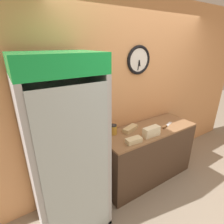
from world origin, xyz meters
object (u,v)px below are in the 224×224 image
object	(u,v)px
sandwich_flat_right	(130,129)
condiment_jar	(113,129)
sandwich_stack_middle	(152,129)
sandwich_flat_left	(134,140)
chefs_knife	(166,126)
sandwich_stack_bottom	(151,134)
beverage_cooler	(63,141)

from	to	relation	value
sandwich_flat_right	condiment_jar	world-z (taller)	condiment_jar
sandwich_stack_middle	condiment_jar	size ratio (longest dim) A/B	1.80
sandwich_flat_right	sandwich_flat_left	bearing A→B (deg)	-120.19
sandwich_stack_middle	sandwich_flat_right	distance (m)	0.32
sandwich_stack_middle	condiment_jar	xyz separation A→B (m)	(-0.41, 0.33, -0.03)
sandwich_flat_left	chefs_knife	world-z (taller)	sandwich_flat_left
sandwich_stack_bottom	sandwich_stack_middle	distance (m)	0.07
beverage_cooler	sandwich_flat_left	xyz separation A→B (m)	(0.86, -0.16, -0.19)
beverage_cooler	sandwich_flat_left	distance (m)	0.89
condiment_jar	beverage_cooler	bearing A→B (deg)	-167.08
sandwich_stack_middle	sandwich_flat_right	xyz separation A→B (m)	(-0.15, 0.28, -0.07)
sandwich_flat_left	sandwich_stack_middle	bearing A→B (deg)	1.61
sandwich_flat_right	condiment_jar	bearing A→B (deg)	169.17
sandwich_stack_bottom	sandwich_flat_left	bearing A→B (deg)	-178.39
sandwich_stack_bottom	sandwich_stack_middle	size ratio (longest dim) A/B	1.01
chefs_knife	condiment_jar	world-z (taller)	condiment_jar
sandwich_flat_left	sandwich_flat_right	xyz separation A→B (m)	(0.17, 0.29, -0.00)
chefs_knife	sandwich_flat_left	bearing A→B (deg)	-172.35
condiment_jar	sandwich_flat_right	bearing A→B (deg)	-10.83
beverage_cooler	sandwich_stack_bottom	size ratio (longest dim) A/B	7.85
sandwich_flat_right	chefs_knife	xyz separation A→B (m)	(0.55, -0.19, -0.02)
sandwich_stack_bottom	sandwich_stack_middle	bearing A→B (deg)	0.00
chefs_knife	sandwich_stack_middle	bearing A→B (deg)	-167.74
sandwich_stack_bottom	chefs_knife	distance (m)	0.41
sandwich_flat_left	beverage_cooler	bearing A→B (deg)	169.27
sandwich_stack_middle	sandwich_flat_left	size ratio (longest dim) A/B	1.15
beverage_cooler	sandwich_flat_right	world-z (taller)	beverage_cooler
sandwich_flat_right	condiment_jar	xyz separation A→B (m)	(-0.26, 0.05, 0.04)
sandwich_stack_middle	chefs_knife	distance (m)	0.42
beverage_cooler	sandwich_flat_right	xyz separation A→B (m)	(1.02, 0.12, -0.19)
sandwich_stack_bottom	sandwich_flat_right	bearing A→B (deg)	118.22
chefs_knife	sandwich_stack_bottom	bearing A→B (deg)	-167.74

